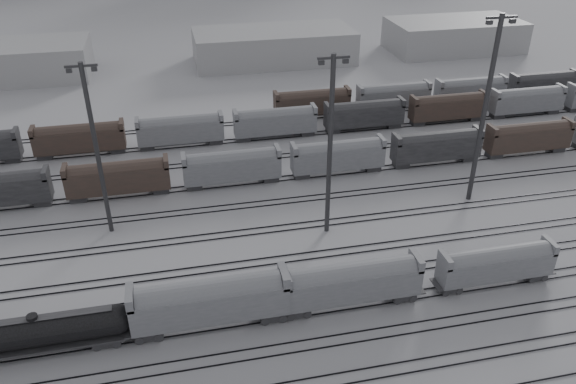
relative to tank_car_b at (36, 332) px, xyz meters
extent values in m
plane|color=#AEAEB3|center=(32.67, -1.00, -2.68)|extent=(900.00, 900.00, 0.00)
cube|color=black|center=(32.67, -10.72, -2.60)|extent=(220.00, 0.07, 0.16)
cube|color=black|center=(32.67, -9.28, -2.60)|extent=(220.00, 0.07, 0.16)
cube|color=black|center=(32.67, -5.72, -2.60)|extent=(220.00, 0.07, 0.16)
cube|color=black|center=(32.67, -4.28, -2.60)|extent=(220.00, 0.07, 0.16)
cube|color=black|center=(32.67, -0.72, -2.60)|extent=(220.00, 0.07, 0.16)
cube|color=black|center=(32.67, 0.72, -2.60)|extent=(220.00, 0.07, 0.16)
cube|color=black|center=(32.67, 4.28, -2.60)|extent=(220.00, 0.07, 0.16)
cube|color=black|center=(32.67, 5.72, -2.60)|extent=(220.00, 0.07, 0.16)
cube|color=black|center=(32.67, 9.28, -2.60)|extent=(220.00, 0.07, 0.16)
cube|color=black|center=(32.67, 10.72, -2.60)|extent=(220.00, 0.07, 0.16)
cube|color=black|center=(32.67, 16.28, -2.60)|extent=(220.00, 0.07, 0.16)
cube|color=black|center=(32.67, 17.72, -2.60)|extent=(220.00, 0.07, 0.16)
cube|color=black|center=(32.67, 23.28, -2.60)|extent=(220.00, 0.07, 0.16)
cube|color=black|center=(32.67, 24.72, -2.60)|extent=(220.00, 0.07, 0.16)
cube|color=black|center=(32.67, 30.28, -2.60)|extent=(220.00, 0.07, 0.16)
cube|color=black|center=(32.67, 31.72, -2.60)|extent=(220.00, 0.07, 0.16)
cube|color=black|center=(32.67, 38.28, -2.60)|extent=(220.00, 0.07, 0.16)
cube|color=black|center=(32.67, 39.72, -2.60)|extent=(220.00, 0.07, 0.16)
cube|color=black|center=(32.67, 46.28, -2.60)|extent=(220.00, 0.07, 0.16)
cube|color=black|center=(32.67, 47.72, -2.60)|extent=(220.00, 0.07, 0.16)
cube|color=black|center=(32.67, 54.28, -2.60)|extent=(220.00, 0.07, 0.16)
cube|color=black|center=(32.67, 55.72, -2.60)|extent=(220.00, 0.07, 0.16)
cube|color=black|center=(6.46, 0.00, -2.09)|extent=(2.80, 2.26, 0.75)
cube|color=black|center=(0.00, 0.00, -1.55)|extent=(16.69, 2.91, 0.27)
cylinder|color=black|center=(0.00, 0.00, 0.17)|extent=(15.61, 3.12, 3.12)
sphere|color=black|center=(7.80, 0.00, 0.17)|extent=(3.12, 3.12, 3.12)
cylinder|color=black|center=(0.00, 0.00, 1.90)|extent=(1.08, 1.08, 0.54)
cube|color=black|center=(0.00, 0.00, 1.79)|extent=(15.07, 0.97, 0.06)
cube|color=black|center=(10.72, 0.00, -2.07)|extent=(2.85, 2.31, 0.77)
cube|color=black|center=(23.89, 0.00, -2.07)|extent=(2.85, 2.31, 0.77)
cube|color=gray|center=(17.30, 0.00, 0.51)|extent=(16.47, 3.29, 3.51)
cylinder|color=gray|center=(17.30, 0.00, 1.82)|extent=(14.93, 3.18, 3.18)
cube|color=gray|center=(9.40, 0.00, 2.70)|extent=(0.77, 3.29, 1.54)
cube|color=gray|center=(25.21, 0.00, 2.70)|extent=(0.77, 3.29, 1.54)
cone|color=black|center=(17.30, 0.00, -1.63)|extent=(2.63, 2.63, 0.99)
cube|color=black|center=(26.70, 0.00, -2.11)|extent=(2.67, 2.16, 0.72)
cube|color=black|center=(39.04, 0.00, -2.11)|extent=(2.67, 2.16, 0.72)
cube|color=gray|center=(32.87, 0.00, 0.30)|extent=(15.42, 3.08, 3.29)
cylinder|color=gray|center=(32.87, 0.00, 1.54)|extent=(13.99, 2.98, 2.98)
cube|color=gray|center=(25.46, 0.00, 2.36)|extent=(0.72, 3.08, 1.44)
cube|color=gray|center=(40.27, 0.00, 2.36)|extent=(0.72, 3.08, 1.44)
cone|color=black|center=(32.87, 0.00, -1.70)|extent=(2.47, 2.47, 0.93)
cube|color=black|center=(44.90, 0.00, -2.17)|extent=(2.40, 1.93, 0.64)
cube|color=black|center=(55.95, 0.00, -2.17)|extent=(2.40, 1.93, 0.64)
cube|color=gray|center=(50.43, 0.00, -0.01)|extent=(13.82, 2.76, 2.95)
cylinder|color=gray|center=(50.43, 0.00, 1.10)|extent=(12.53, 2.67, 2.67)
cube|color=gray|center=(43.79, 0.00, 1.84)|extent=(0.64, 2.76, 1.29)
cube|color=gray|center=(57.06, 0.00, 1.84)|extent=(0.64, 2.76, 1.29)
cone|color=black|center=(50.43, 0.00, -1.80)|extent=(2.21, 2.21, 0.83)
cylinder|color=#343436|center=(5.78, 21.52, 9.01)|extent=(0.60, 0.60, 23.38)
cube|color=#343436|center=(5.78, 21.52, 20.23)|extent=(3.74, 0.28, 0.28)
cube|color=#343436|center=(4.38, 21.52, 19.76)|extent=(0.65, 0.47, 0.47)
cube|color=#343436|center=(7.18, 21.52, 19.76)|extent=(0.65, 0.47, 0.47)
cylinder|color=#343436|center=(34.41, 15.20, 9.51)|extent=(0.62, 0.62, 24.37)
cube|color=#343436|center=(34.41, 15.20, 21.21)|extent=(3.90, 0.29, 0.29)
cube|color=#343436|center=(32.95, 15.20, 20.72)|extent=(0.68, 0.49, 0.49)
cube|color=#343436|center=(35.87, 15.20, 20.72)|extent=(0.68, 0.49, 0.49)
cylinder|color=#343436|center=(57.49, 18.89, 10.86)|extent=(0.69, 0.69, 27.08)
cube|color=#343436|center=(57.49, 18.89, 23.86)|extent=(4.33, 0.32, 0.32)
cube|color=#343436|center=(55.86, 18.89, 23.32)|extent=(0.76, 0.54, 0.54)
cube|color=#343436|center=(59.11, 18.89, 23.32)|extent=(0.76, 0.54, 0.54)
cube|color=#43312A|center=(6.67, 31.00, 0.12)|extent=(15.00, 3.00, 5.60)
cube|color=gray|center=(23.67, 31.00, 0.12)|extent=(15.00, 3.00, 5.60)
cube|color=gray|center=(40.67, 31.00, 0.12)|extent=(15.00, 3.00, 5.60)
cube|color=black|center=(57.67, 31.00, 0.12)|extent=(15.00, 3.00, 5.60)
cube|color=#43312A|center=(74.67, 31.00, 0.12)|extent=(15.00, 3.00, 5.60)
cube|color=#43312A|center=(-0.33, 47.00, 0.12)|extent=(15.00, 3.00, 5.60)
cube|color=gray|center=(16.67, 47.00, 0.12)|extent=(15.00, 3.00, 5.60)
cube|color=gray|center=(33.67, 47.00, 0.12)|extent=(15.00, 3.00, 5.60)
cube|color=black|center=(50.67, 47.00, 0.12)|extent=(15.00, 3.00, 5.60)
cube|color=#43312A|center=(67.67, 47.00, 0.12)|extent=(15.00, 3.00, 5.60)
cube|color=gray|center=(84.67, 47.00, 0.12)|extent=(15.00, 3.00, 5.60)
cube|color=#43312A|center=(42.67, 55.00, 0.12)|extent=(15.00, 3.00, 5.60)
cube|color=gray|center=(59.67, 55.00, 0.12)|extent=(15.00, 3.00, 5.60)
cube|color=gray|center=(76.67, 55.00, 0.12)|extent=(15.00, 3.00, 5.60)
cube|color=black|center=(93.67, 55.00, 0.12)|extent=(15.00, 3.00, 5.60)
cube|color=#9C9C9F|center=(42.67, 94.00, 1.32)|extent=(40.00, 18.00, 8.00)
cube|color=#9C9C9F|center=(92.67, 94.00, 1.32)|extent=(35.00, 18.00, 8.00)
camera|label=1|loc=(15.50, -45.94, 39.76)|focal=35.00mm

